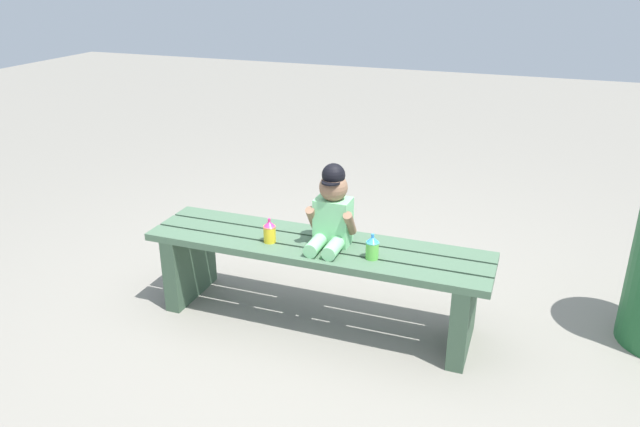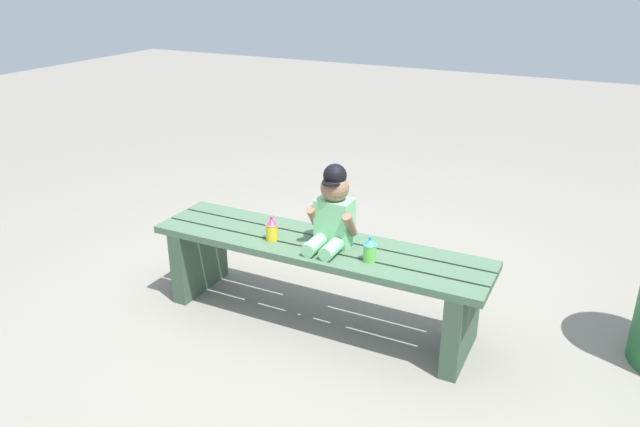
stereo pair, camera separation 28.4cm
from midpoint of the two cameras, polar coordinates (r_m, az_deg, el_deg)
ground_plane at (r=3.18m, az=2.38°, el=-9.89°), size 16.00×16.00×0.00m
park_bench at (r=3.03m, az=2.48°, el=-5.08°), size 1.71×0.40×0.43m
child_figure at (r=2.89m, az=4.04°, el=0.17°), size 0.23×0.27×0.40m
sippy_cup_left at (r=2.98m, az=-1.82°, el=-1.51°), size 0.06×0.06×0.12m
sippy_cup_right at (r=2.79m, az=7.61°, el=-3.42°), size 0.06×0.06×0.12m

